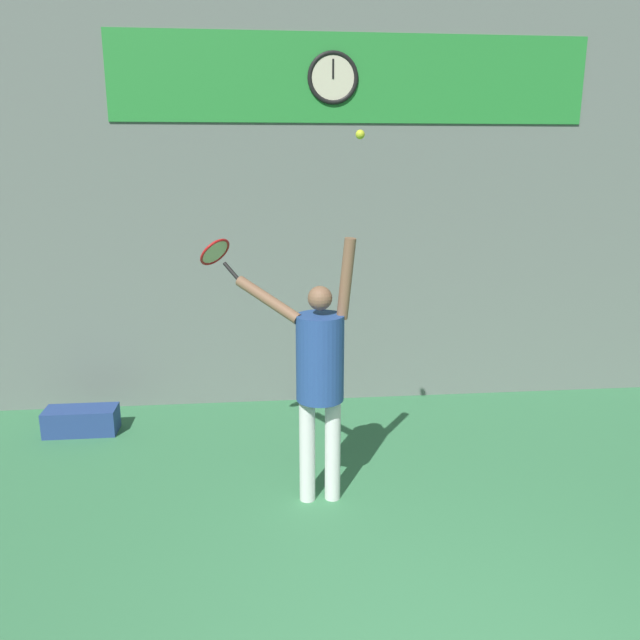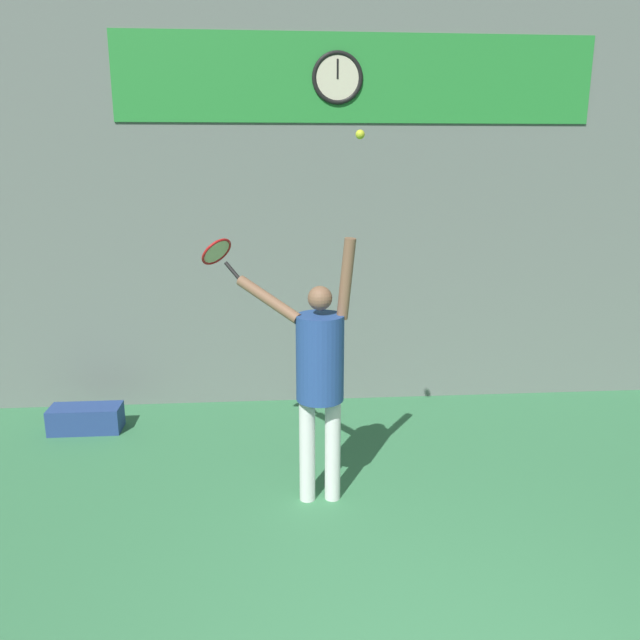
{
  "view_description": "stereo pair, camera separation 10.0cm",
  "coord_description": "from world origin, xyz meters",
  "px_view_note": "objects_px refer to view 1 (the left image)",
  "views": [
    {
      "loc": [
        -1.03,
        -2.27,
        2.76
      ],
      "look_at": [
        -0.57,
        2.42,
        1.55
      ],
      "focal_mm": 35.0,
      "sensor_mm": 36.0,
      "label": 1
    },
    {
      "loc": [
        -0.94,
        -2.28,
        2.76
      ],
      "look_at": [
        -0.57,
        2.42,
        1.55
      ],
      "focal_mm": 35.0,
      "sensor_mm": 36.0,
      "label": 2
    }
  ],
  "objects_px": {
    "scoreboard_clock": "(333,78)",
    "equipment_bag": "(81,421)",
    "tennis_player": "(319,370)",
    "tennis_racket": "(216,254)",
    "tennis_ball": "(360,134)"
  },
  "relations": [
    {
      "from": "tennis_player",
      "to": "tennis_racket",
      "type": "height_order",
      "value": "tennis_player"
    },
    {
      "from": "tennis_player",
      "to": "tennis_ball",
      "type": "bearing_deg",
      "value": -11.42
    },
    {
      "from": "scoreboard_clock",
      "to": "tennis_player",
      "type": "bearing_deg",
      "value": -99.32
    },
    {
      "from": "tennis_player",
      "to": "scoreboard_clock",
      "type": "bearing_deg",
      "value": 80.68
    },
    {
      "from": "tennis_player",
      "to": "equipment_bag",
      "type": "distance_m",
      "value": 2.98
    },
    {
      "from": "tennis_racket",
      "to": "equipment_bag",
      "type": "height_order",
      "value": "tennis_racket"
    },
    {
      "from": "scoreboard_clock",
      "to": "tennis_player",
      "type": "relative_size",
      "value": 0.25
    },
    {
      "from": "tennis_ball",
      "to": "equipment_bag",
      "type": "distance_m",
      "value": 4.17
    },
    {
      "from": "tennis_racket",
      "to": "tennis_ball",
      "type": "distance_m",
      "value": 1.56
    },
    {
      "from": "scoreboard_clock",
      "to": "equipment_bag",
      "type": "bearing_deg",
      "value": -166.1
    },
    {
      "from": "tennis_racket",
      "to": "tennis_ball",
      "type": "relative_size",
      "value": 5.79
    },
    {
      "from": "tennis_player",
      "to": "tennis_ball",
      "type": "relative_size",
      "value": 32.6
    },
    {
      "from": "tennis_racket",
      "to": "equipment_bag",
      "type": "relative_size",
      "value": 0.54
    },
    {
      "from": "scoreboard_clock",
      "to": "tennis_player",
      "type": "distance_m",
      "value": 3.32
    },
    {
      "from": "scoreboard_clock",
      "to": "tennis_racket",
      "type": "xyz_separation_m",
      "value": [
        -1.17,
        -1.67,
        -1.59
      ]
    }
  ]
}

